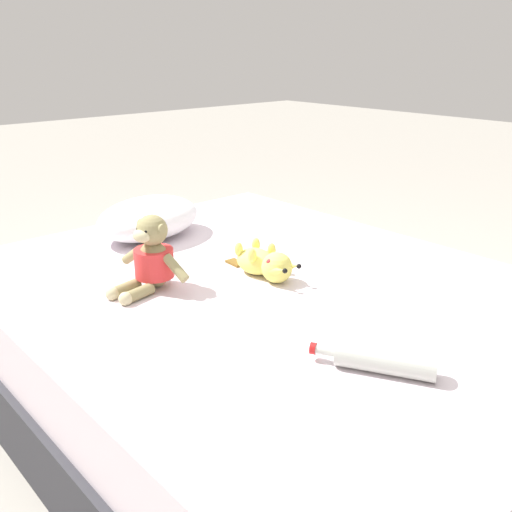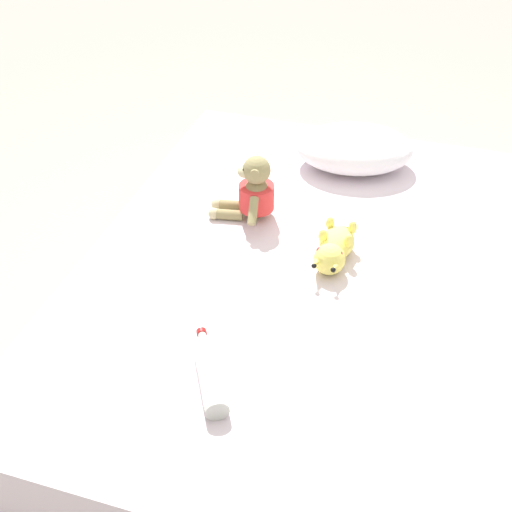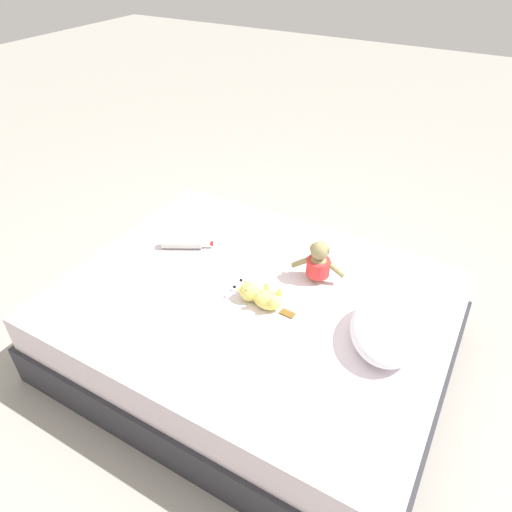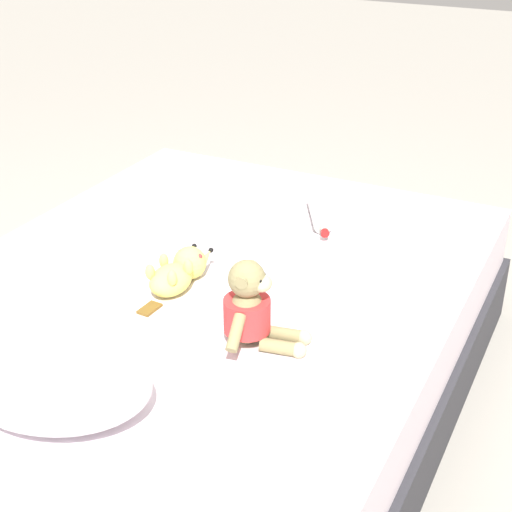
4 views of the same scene
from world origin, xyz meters
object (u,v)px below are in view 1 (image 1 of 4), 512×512
object	(u,v)px
plush_yellow_creature	(265,263)
bed	(269,348)
glass_bottle	(383,360)
pillow	(149,218)
plush_monkey	(151,259)

from	to	relation	value
plush_yellow_creature	bed	bearing A→B (deg)	-120.40
plush_yellow_creature	glass_bottle	xyz separation A→B (m)	(-0.19, -0.61, -0.02)
bed	pillow	xyz separation A→B (m)	(-0.02, 0.67, 0.31)
bed	pillow	bearing A→B (deg)	91.92
plush_yellow_creature	glass_bottle	distance (m)	0.64
bed	plush_monkey	bearing A→B (deg)	141.81
bed	plush_yellow_creature	world-z (taller)	plush_yellow_creature
plush_monkey	glass_bottle	bearing A→B (deg)	-80.47
bed	plush_yellow_creature	xyz separation A→B (m)	(0.03, 0.06, 0.28)
pillow	plush_monkey	distance (m)	0.52
plush_monkey	glass_bottle	distance (m)	0.79
bed	plush_monkey	xyz separation A→B (m)	(-0.29, 0.23, 0.32)
pillow	plush_yellow_creature	size ratio (longest dim) A/B	1.54
pillow	glass_bottle	bearing A→B (deg)	-96.26
plush_monkey	glass_bottle	xyz separation A→B (m)	(0.13, -0.78, -0.07)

